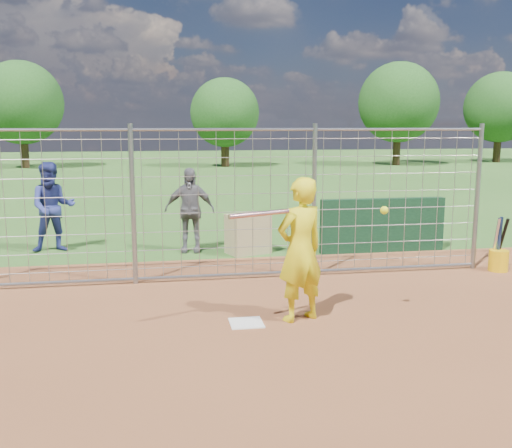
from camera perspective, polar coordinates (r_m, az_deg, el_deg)
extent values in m
plane|color=#2D591E|center=(7.78, -1.20, -9.45)|extent=(100.00, 100.00, 0.00)
plane|color=brown|center=(5.09, 4.12, -20.49)|extent=(18.00, 18.00, 0.00)
cube|color=silver|center=(7.59, -0.98, -9.88)|extent=(0.43, 0.43, 0.02)
cube|color=#11381E|center=(11.92, 12.53, -0.12)|extent=(2.60, 0.20, 1.10)
imported|color=yellow|center=(7.50, 4.45, -2.60)|extent=(0.82, 0.69, 1.92)
imported|color=navy|center=(12.32, -19.67, 1.59)|extent=(0.99, 0.83, 1.84)
imported|color=#595A5F|center=(11.66, -6.67, 1.39)|extent=(1.07, 0.57, 1.73)
cube|color=tan|center=(11.52, -0.80, -0.99)|extent=(0.94, 0.80, 0.80)
cylinder|color=silver|center=(6.98, 0.35, 1.03)|extent=(0.82, 0.39, 0.06)
sphere|color=#D5E818|center=(7.52, 12.71, 1.35)|extent=(0.10, 0.10, 0.10)
cylinder|color=#EEB50C|center=(11.04, 23.08, -3.39)|extent=(0.34, 0.34, 0.38)
cylinder|color=silver|center=(10.98, 22.84, -1.52)|extent=(0.10, 0.25, 0.84)
cylinder|color=navy|center=(11.02, 23.15, -1.50)|extent=(0.07, 0.10, 0.85)
cylinder|color=black|center=(11.05, 23.37, -1.49)|extent=(0.06, 0.33, 0.82)
cylinder|color=gray|center=(9.36, -12.20, 1.83)|extent=(0.08, 0.08, 2.60)
cylinder|color=gray|center=(9.69, 5.81, 2.28)|extent=(0.08, 0.08, 2.60)
cylinder|color=gray|center=(10.88, 21.24, 2.49)|extent=(0.08, 0.08, 2.60)
cylinder|color=gray|center=(9.32, -3.10, 9.42)|extent=(9.00, 0.05, 0.05)
cylinder|color=gray|center=(9.65, -2.97, -5.11)|extent=(9.00, 0.05, 0.05)
cube|color=gray|center=(9.41, -3.03, 1.79)|extent=(9.00, 0.02, 2.50)
cylinder|color=#3F2B19|center=(37.14, -22.17, 7.16)|extent=(0.50, 0.50, 2.52)
sphere|color=#26561E|center=(37.14, -22.44, 11.15)|extent=(4.90, 4.90, 4.90)
cylinder|color=#3F2B19|center=(35.52, -3.11, 7.49)|extent=(0.50, 0.50, 2.16)
sphere|color=#26561E|center=(35.50, -3.14, 11.07)|extent=(4.20, 4.20, 4.20)
cylinder|color=#3F2B19|center=(37.91, 13.89, 7.69)|extent=(0.50, 0.50, 2.59)
sphere|color=#26561E|center=(37.91, 14.06, 11.72)|extent=(5.04, 5.04, 5.04)
cylinder|color=#3F2B19|center=(43.00, 22.99, 7.34)|extent=(0.50, 0.50, 2.45)
sphere|color=#26561E|center=(42.99, 23.21, 10.68)|extent=(4.76, 4.76, 4.76)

